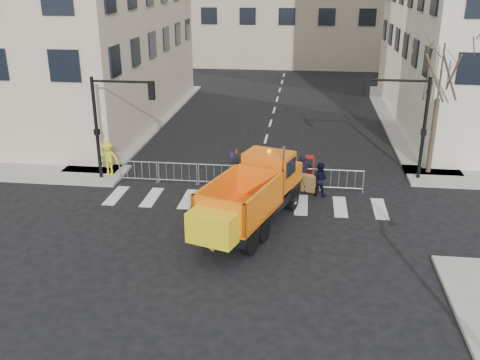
# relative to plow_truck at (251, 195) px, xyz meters

# --- Properties ---
(ground) EXTENTS (120.00, 120.00, 0.00)m
(ground) POSITION_rel_plow_truck_xyz_m (-0.41, -2.82, -1.50)
(ground) COLOR black
(ground) RESTS_ON ground
(sidewalk_back) EXTENTS (64.00, 5.00, 0.15)m
(sidewalk_back) POSITION_rel_plow_truck_xyz_m (-0.41, 5.68, -1.43)
(sidewalk_back) COLOR gray
(sidewalk_back) RESTS_ON ground
(traffic_light_left) EXTENTS (0.18, 0.18, 5.40)m
(traffic_light_left) POSITION_rel_plow_truck_xyz_m (-8.41, 4.68, 1.20)
(traffic_light_left) COLOR black
(traffic_light_left) RESTS_ON ground
(traffic_light_right) EXTENTS (0.18, 0.18, 5.40)m
(traffic_light_right) POSITION_rel_plow_truck_xyz_m (8.09, 6.68, 1.20)
(traffic_light_right) COLOR black
(traffic_light_right) RESTS_ON ground
(crowd_barriers) EXTENTS (12.60, 0.60, 1.10)m
(crowd_barriers) POSITION_rel_plow_truck_xyz_m (-1.16, 4.78, -0.95)
(crowd_barriers) COLOR #9EA0A5
(crowd_barriers) RESTS_ON ground
(street_tree) EXTENTS (3.00, 3.00, 7.50)m
(street_tree) POSITION_rel_plow_truck_xyz_m (8.79, 7.68, 2.25)
(street_tree) COLOR #382B21
(street_tree) RESTS_ON ground
(plow_truck) EXTENTS (4.91, 9.01, 3.38)m
(plow_truck) POSITION_rel_plow_truck_xyz_m (0.00, 0.00, 0.00)
(plow_truck) COLOR black
(plow_truck) RESTS_ON ground
(cop_a) EXTENTS (0.75, 0.52, 1.96)m
(cop_a) POSITION_rel_plow_truck_xyz_m (2.06, 4.18, -0.52)
(cop_a) COLOR black
(cop_a) RESTS_ON ground
(cop_b) EXTENTS (0.99, 0.88, 1.70)m
(cop_b) POSITION_rel_plow_truck_xyz_m (2.91, 3.95, -0.66)
(cop_b) COLOR black
(cop_b) RESTS_ON ground
(cop_c) EXTENTS (1.01, 1.27, 2.01)m
(cop_c) POSITION_rel_plow_truck_xyz_m (-0.02, 4.18, -0.50)
(cop_c) COLOR black
(cop_c) RESTS_ON ground
(worker) EXTENTS (1.19, 0.69, 1.82)m
(worker) POSITION_rel_plow_truck_xyz_m (-8.11, 5.12, -0.44)
(worker) COLOR yellow
(worker) RESTS_ON sidewalk_back
(newspaper_box) EXTENTS (0.45, 0.40, 1.10)m
(newspaper_box) POSITION_rel_plow_truck_xyz_m (2.42, 6.19, -0.80)
(newspaper_box) COLOR maroon
(newspaper_box) RESTS_ON sidewalk_back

